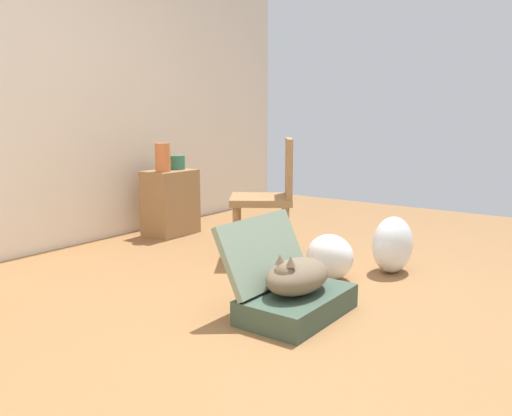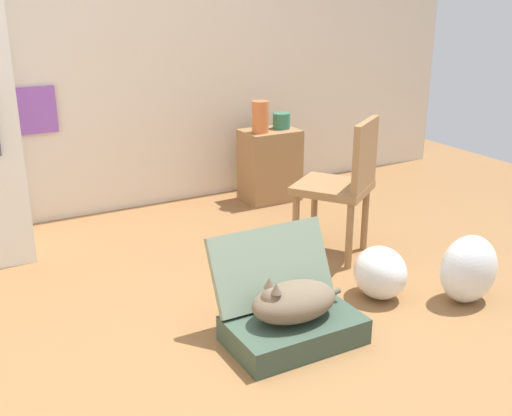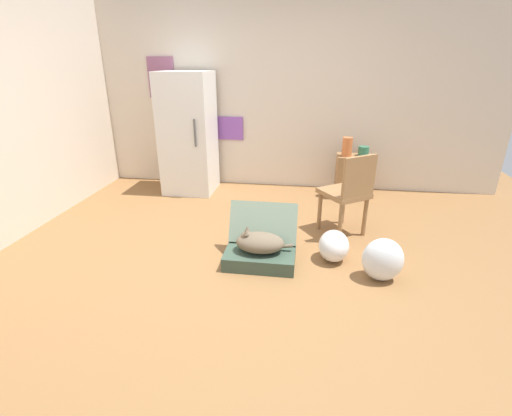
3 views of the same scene
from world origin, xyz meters
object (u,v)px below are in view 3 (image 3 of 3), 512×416
(suitcase_base, at_px, (260,258))
(refrigerator, at_px, (188,134))
(side_table, at_px, (352,176))
(vase_short, at_px, (364,151))
(plastic_bag_white, at_px, (334,246))
(vase_tall, at_px, (347,147))
(cat, at_px, (259,242))
(chair, at_px, (348,192))
(plastic_bag_clear, at_px, (383,260))

(suitcase_base, bearing_deg, refrigerator, 123.32)
(side_table, distance_m, vase_short, 0.37)
(refrigerator, bearing_deg, plastic_bag_white, -42.07)
(plastic_bag_white, xyz_separation_m, refrigerator, (-1.93, 1.74, 0.66))
(suitcase_base, bearing_deg, plastic_bag_white, 14.09)
(vase_tall, distance_m, vase_short, 0.23)
(refrigerator, bearing_deg, side_table, 1.27)
(plastic_bag_white, distance_m, refrigerator, 2.68)
(cat, distance_m, vase_short, 2.30)
(side_table, distance_m, chair, 1.24)
(suitcase_base, relative_size, vase_short, 4.63)
(plastic_bag_clear, bearing_deg, cat, 174.57)
(cat, relative_size, vase_short, 3.73)
(suitcase_base, distance_m, side_table, 2.21)
(cat, bearing_deg, refrigerator, 123.15)
(cat, height_order, plastic_bag_clear, plastic_bag_clear)
(suitcase_base, height_order, vase_short, vase_short)
(suitcase_base, xyz_separation_m, vase_short, (1.11, 1.97, 0.57))
(cat, xyz_separation_m, refrigerator, (-1.25, 1.91, 0.59))
(plastic_bag_white, distance_m, plastic_bag_clear, 0.48)
(side_table, bearing_deg, cat, -117.30)
(plastic_bag_white, distance_m, vase_short, 1.91)
(plastic_bag_white, height_order, refrigerator, refrigerator)
(cat, distance_m, side_table, 2.20)
(plastic_bag_clear, bearing_deg, refrigerator, 139.06)
(plastic_bag_white, xyz_separation_m, vase_tall, (0.22, 1.75, 0.55))
(suitcase_base, xyz_separation_m, side_table, (1.00, 1.96, 0.22))
(plastic_bag_clear, bearing_deg, side_table, 91.65)
(cat, xyz_separation_m, vase_tall, (0.90, 1.92, 0.48))
(vase_tall, bearing_deg, plastic_bag_clear, -85.21)
(refrigerator, xyz_separation_m, chair, (2.08, -1.16, -0.32))
(cat, distance_m, refrigerator, 2.35)
(plastic_bag_clear, bearing_deg, chair, 105.63)
(plastic_bag_clear, relative_size, side_table, 0.67)
(vase_tall, height_order, vase_short, vase_tall)
(cat, distance_m, vase_tall, 2.17)
(suitcase_base, height_order, plastic_bag_clear, plastic_bag_clear)
(cat, bearing_deg, chair, 41.77)
(cat, bearing_deg, vase_tall, 64.89)
(chair, bearing_deg, vase_short, -138.26)
(plastic_bag_clear, height_order, vase_short, vase_short)
(plastic_bag_clear, bearing_deg, vase_short, 88.59)
(vase_short, relative_size, chair, 0.16)
(plastic_bag_clear, distance_m, refrigerator, 3.13)
(plastic_bag_white, bearing_deg, vase_tall, 82.85)
(plastic_bag_white, bearing_deg, chair, 75.14)
(plastic_bag_clear, xyz_separation_m, side_table, (-0.06, 2.06, 0.10))
(suitcase_base, height_order, refrigerator, refrigerator)
(vase_short, bearing_deg, refrigerator, -178.57)
(vase_tall, bearing_deg, cat, -115.11)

